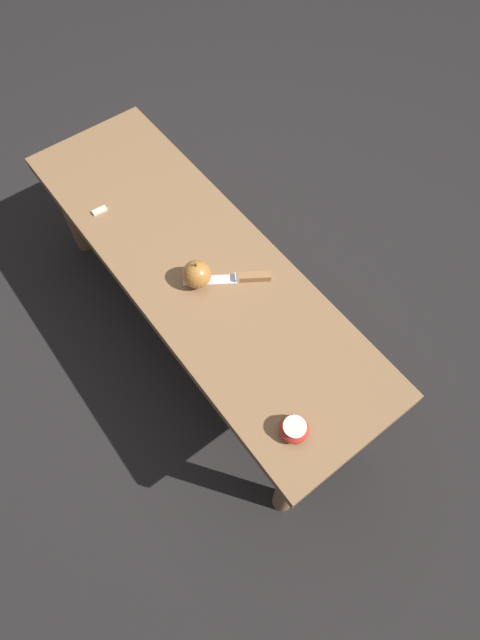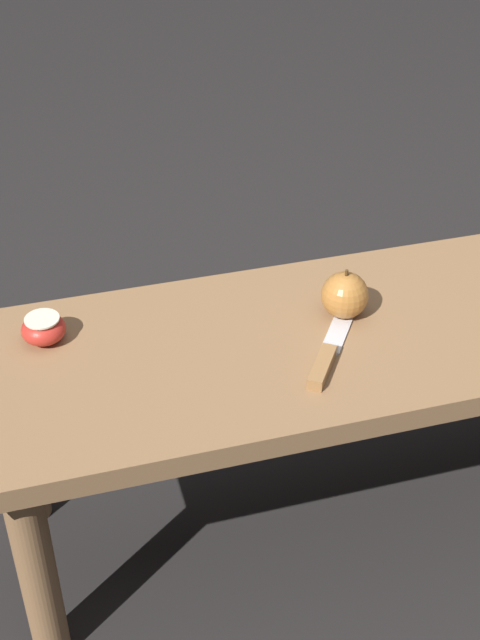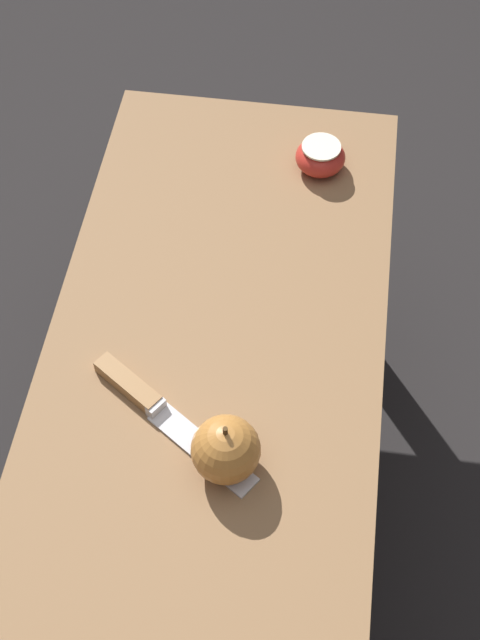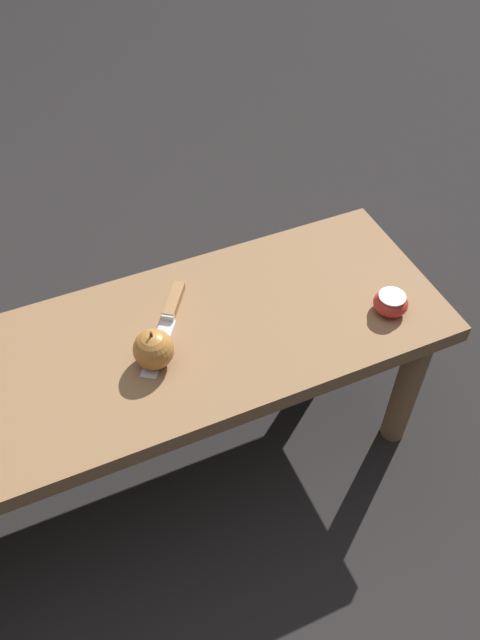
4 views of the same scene
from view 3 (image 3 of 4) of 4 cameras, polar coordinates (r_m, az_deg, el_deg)
ground_plane at (r=1.47m, az=-2.69°, el=-19.18°), size 8.00×8.00×0.00m
wooden_bench at (r=1.10m, az=-3.48°, el=-13.56°), size 1.39×0.44×0.46m
knife at (r=1.10m, az=-5.78°, el=-5.30°), size 0.17×0.22×0.02m
apple_whole at (r=1.02m, az=-0.92°, el=-8.30°), size 0.08×0.08×0.09m
apple_cut at (r=1.33m, az=5.17°, el=10.36°), size 0.07×0.07×0.04m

